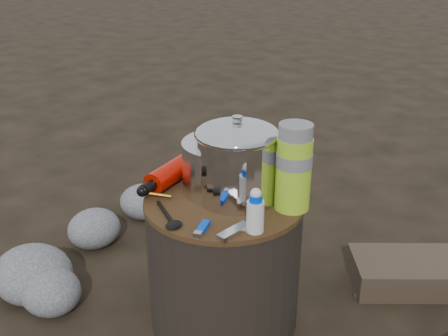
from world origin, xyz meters
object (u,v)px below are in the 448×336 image
Objects in this scene: stump at (224,261)px; thermos at (294,168)px; travel_mug at (281,166)px; camping_pot at (237,160)px; fuel_bottle at (173,172)px.

thermos is at bearing 19.24° from stump.
thermos is 0.15m from travel_mug.
stump is 0.36m from thermos.
travel_mug is (0.08, 0.16, 0.25)m from stump.
stump is at bearing -160.76° from thermos.
camping_pot is 1.90× the size of travel_mug.
camping_pot is 0.22m from fuel_bottle.
thermos is at bearing -48.64° from travel_mug.
thermos reaches higher than camping_pot.
travel_mug is (-0.09, 0.10, -0.06)m from thermos.
stump is 3.76× the size of travel_mug.
travel_mug reaches higher than stump.
camping_pot is 0.15m from travel_mug.
fuel_bottle is at bearing 177.98° from stump.
stump is 0.30m from camping_pot.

